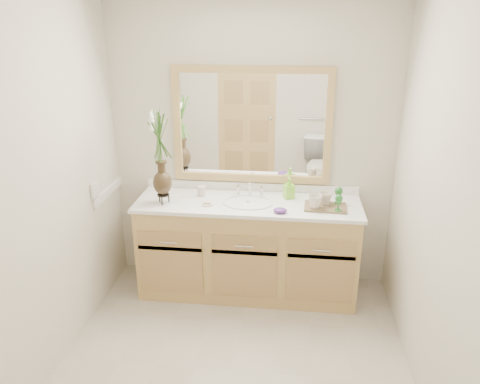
# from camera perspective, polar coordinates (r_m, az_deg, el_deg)

# --- Properties ---
(floor) EXTENTS (2.60, 2.60, 0.00)m
(floor) POSITION_cam_1_polar(r_m,az_deg,el_deg) (3.40, -0.90, -20.92)
(floor) COLOR #BDB2A2
(floor) RESTS_ON ground
(wall_back) EXTENTS (2.40, 0.02, 2.40)m
(wall_back) POSITION_cam_1_polar(r_m,az_deg,el_deg) (3.98, 1.43, 5.27)
(wall_back) COLOR beige
(wall_back) RESTS_ON floor
(wall_front) EXTENTS (2.40, 0.02, 2.40)m
(wall_front) POSITION_cam_1_polar(r_m,az_deg,el_deg) (1.65, -7.34, -19.47)
(wall_front) COLOR beige
(wall_front) RESTS_ON floor
(wall_left) EXTENTS (0.02, 2.60, 2.40)m
(wall_left) POSITION_cam_1_polar(r_m,az_deg,el_deg) (3.14, -23.33, -0.80)
(wall_left) COLOR beige
(wall_left) RESTS_ON floor
(wall_right) EXTENTS (0.02, 2.60, 2.40)m
(wall_right) POSITION_cam_1_polar(r_m,az_deg,el_deg) (2.86, 23.52, -2.83)
(wall_right) COLOR beige
(wall_right) RESTS_ON floor
(vanity) EXTENTS (1.80, 0.55, 0.80)m
(vanity) POSITION_cam_1_polar(r_m,az_deg,el_deg) (4.01, 0.95, -6.93)
(vanity) COLOR tan
(vanity) RESTS_ON floor
(counter) EXTENTS (1.84, 0.57, 0.03)m
(counter) POSITION_cam_1_polar(r_m,az_deg,el_deg) (3.83, 0.99, -1.43)
(counter) COLOR white
(counter) RESTS_ON vanity
(sink) EXTENTS (0.38, 0.34, 0.23)m
(sink) POSITION_cam_1_polar(r_m,az_deg,el_deg) (3.83, 0.96, -2.06)
(sink) COLOR white
(sink) RESTS_ON counter
(mirror) EXTENTS (1.32, 0.04, 0.97)m
(mirror) POSITION_cam_1_polar(r_m,az_deg,el_deg) (3.91, 1.42, 8.08)
(mirror) COLOR white
(mirror) RESTS_ON wall_back
(switch_plate) EXTENTS (0.02, 0.12, 0.12)m
(switch_plate) POSITION_cam_1_polar(r_m,az_deg,el_deg) (3.84, -17.28, 0.28)
(switch_plate) COLOR white
(switch_plate) RESTS_ON wall_left
(flower_vase) EXTENTS (0.18, 0.18, 0.73)m
(flower_vase) POSITION_cam_1_polar(r_m,az_deg,el_deg) (3.70, -9.73, 5.81)
(flower_vase) COLOR black
(flower_vase) RESTS_ON counter
(tumbler) EXTENTS (0.07, 0.07, 0.09)m
(tumbler) POSITION_cam_1_polar(r_m,az_deg,el_deg) (3.95, -4.71, 0.11)
(tumbler) COLOR beige
(tumbler) RESTS_ON counter
(soap_dish) EXTENTS (0.09, 0.09, 0.03)m
(soap_dish) POSITION_cam_1_polar(r_m,az_deg,el_deg) (3.77, -4.02, -1.46)
(soap_dish) COLOR beige
(soap_dish) RESTS_ON counter
(soap_bottle) EXTENTS (0.09, 0.10, 0.16)m
(soap_bottle) POSITION_cam_1_polar(r_m,az_deg,el_deg) (3.91, 5.98, 0.37)
(soap_bottle) COLOR #87E535
(soap_bottle) RESTS_ON counter
(purple_dish) EXTENTS (0.11, 0.09, 0.04)m
(purple_dish) POSITION_cam_1_polar(r_m,az_deg,el_deg) (3.63, 4.91, -2.25)
(purple_dish) COLOR #56297D
(purple_dish) RESTS_ON counter
(tray) EXTENTS (0.34, 0.24, 0.02)m
(tray) POSITION_cam_1_polar(r_m,az_deg,el_deg) (3.77, 10.37, -1.81)
(tray) COLOR brown
(tray) RESTS_ON counter
(mug_left) EXTENTS (0.12, 0.12, 0.11)m
(mug_left) POSITION_cam_1_polar(r_m,az_deg,el_deg) (3.70, 9.13, -1.13)
(mug_left) COLOR beige
(mug_left) RESTS_ON tray
(mug_right) EXTENTS (0.12, 0.12, 0.11)m
(mug_right) POSITION_cam_1_polar(r_m,az_deg,el_deg) (3.78, 10.39, -0.71)
(mug_right) COLOR beige
(mug_right) RESTS_ON tray
(goblet_front) EXTENTS (0.06, 0.06, 0.13)m
(goblet_front) POSITION_cam_1_polar(r_m,az_deg,el_deg) (3.67, 11.96, -0.93)
(goblet_front) COLOR #246D26
(goblet_front) RESTS_ON tray
(goblet_back) EXTENTS (0.06, 0.06, 0.14)m
(goblet_back) POSITION_cam_1_polar(r_m,az_deg,el_deg) (3.81, 11.94, -0.03)
(goblet_back) COLOR #246D26
(goblet_back) RESTS_ON tray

